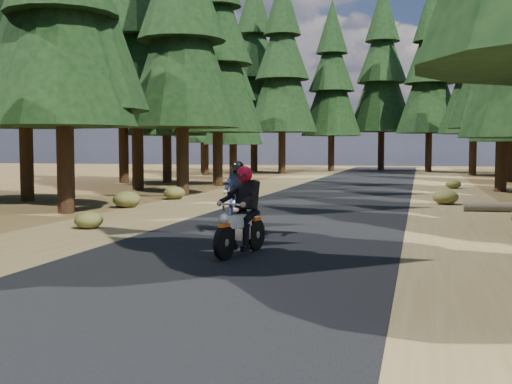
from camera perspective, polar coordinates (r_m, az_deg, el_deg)
ground at (r=12.10m, az=-1.77°, el=-5.69°), size 120.00×120.00×0.00m
road at (r=16.91m, az=2.94°, el=-2.90°), size 6.00×100.00×0.01m
shoulder_l at (r=18.37m, az=-11.28°, el=-2.43°), size 3.20×100.00×0.01m
shoulder_r at (r=16.63m, az=18.69°, el=-3.23°), size 3.20×100.00×0.01m
pine_forest at (r=33.20m, az=8.61°, el=14.12°), size 34.59×55.08×16.32m
understory_shrubs at (r=18.25m, az=7.48°, el=-1.62°), size 14.66×31.84×0.57m
rider_lead at (r=12.04m, az=-1.38°, el=-3.03°), size 0.97×1.95×1.67m
rider_follow at (r=14.91m, az=-1.67°, el=-1.62°), size 0.99×1.99×1.71m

